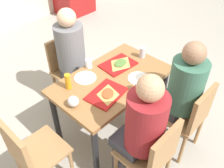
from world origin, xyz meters
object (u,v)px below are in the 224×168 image
object	(u,v)px
chair_near_right	(189,115)
chair_far_side	(68,66)
chair_left_end	(31,153)
pizza_slice_a	(108,94)
person_in_red	(141,126)
soda_can	(142,52)
foil_bundle	(73,101)
tray_red_far	(118,65)
chair_near_left	(152,154)
person_in_brown_jacket	(181,90)
person_far_side	(73,54)
main_table	(112,86)
paper_plate_center	(85,78)
tray_red_near	(106,94)
plastic_cup_a	(89,63)
paper_plate_near_edge	(139,78)
pizza_slice_b	(121,63)
plastic_cup_b	(138,87)
condiment_bottle	(68,81)

from	to	relation	value
chair_near_right	chair_far_side	distance (m)	1.52
chair_left_end	pizza_slice_a	bearing A→B (deg)	-10.99
person_in_red	soda_can	bearing A→B (deg)	37.57
foil_bundle	tray_red_far	bearing A→B (deg)	9.97
chair_near_left	person_in_brown_jacket	bearing A→B (deg)	13.19
person_far_side	tray_red_far	size ratio (longest dim) A/B	3.55
chair_far_side	person_in_red	xyz separation A→B (m)	(-0.30, -1.35, 0.25)
main_table	chair_left_end	world-z (taller)	chair_left_end
chair_near_right	chair_left_end	world-z (taller)	same
chair_near_left	chair_near_right	world-z (taller)	same
chair_near_left	chair_left_end	distance (m)	1.01
main_table	chair_near_left	xyz separation A→B (m)	(-0.30, -0.74, -0.12)
chair_left_end	paper_plate_center	world-z (taller)	chair_left_end
tray_red_near	plastic_cup_a	size ratio (longest dim) A/B	3.60
paper_plate_near_edge	soda_can	size ratio (longest dim) A/B	1.80
person_in_red	paper_plate_center	size ratio (longest dim) A/B	5.81
person_far_side	pizza_slice_b	world-z (taller)	person_far_side
person_far_side	paper_plate_near_edge	size ratio (longest dim) A/B	5.81
pizza_slice_b	foil_bundle	bearing A→B (deg)	-171.72
chair_far_side	pizza_slice_b	size ratio (longest dim) A/B	3.35
chair_left_end	pizza_slice_a	xyz separation A→B (m)	(0.77, -0.15, 0.25)
plastic_cup_b	foil_bundle	xyz separation A→B (m)	(-0.54, 0.29, 0.00)
tray_red_far	pizza_slice_b	distance (m)	0.03
person_in_red	tray_red_far	xyz separation A→B (m)	(0.51, 0.71, -0.01)
tray_red_far	foil_bundle	xyz separation A→B (m)	(-0.72, -0.13, 0.04)
paper_plate_near_edge	plastic_cup_b	distance (m)	0.19
plastic_cup_a	foil_bundle	bearing A→B (deg)	-145.87
pizza_slice_b	plastic_cup_b	xyz separation A→B (m)	(-0.20, -0.40, 0.03)
chair_left_end	condiment_bottle	size ratio (longest dim) A/B	5.42
pizza_slice_b	plastic_cup_a	distance (m)	0.34
chair_near_left	person_in_red	bearing A→B (deg)	90.00
main_table	tray_red_near	distance (m)	0.27
pizza_slice_a	condiment_bottle	xyz separation A→B (m)	(-0.18, 0.35, 0.06)
chair_near_right	plastic_cup_b	size ratio (longest dim) A/B	8.68
main_table	tray_red_near	bearing A→B (deg)	-148.93
paper_plate_near_edge	plastic_cup_a	xyz separation A→B (m)	(-0.21, 0.50, 0.05)
chair_near_left	pizza_slice_a	size ratio (longest dim) A/B	3.39
pizza_slice_a	pizza_slice_b	xyz separation A→B (m)	(0.44, 0.24, -0.00)
chair_near_right	foil_bundle	xyz separation A→B (m)	(-0.81, 0.73, 0.27)
main_table	condiment_bottle	distance (m)	0.47
chair_left_end	pizza_slice_b	bearing A→B (deg)	4.21
paper_plate_near_edge	person_in_red	bearing A→B (deg)	-139.76
pizza_slice_a	plastic_cup_a	bearing A→B (deg)	68.30
person_far_side	paper_plate_center	xyz separation A→B (m)	(-0.18, -0.41, -0.02)
person_in_red	foil_bundle	bearing A→B (deg)	109.68
paper_plate_center	person_in_brown_jacket	bearing A→B (deg)	-59.16
main_table	pizza_slice_b	xyz separation A→B (m)	(0.23, 0.09, 0.13)
tray_red_far	pizza_slice_b	size ratio (longest dim) A/B	1.39
chair_near_left	chair_left_end	size ratio (longest dim) A/B	1.00
chair_near_left	plastic_cup_a	bearing A→B (deg)	75.62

